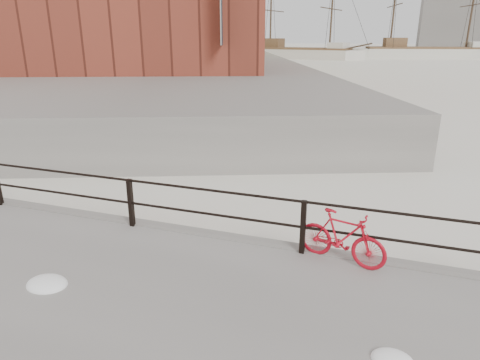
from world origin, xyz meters
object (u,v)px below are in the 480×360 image
Objects in this scene: schooner_left at (298,59)px; workboat_near at (98,80)px; bicycle at (342,237)px; schooner_mid at (426,59)px; workboat_far at (192,67)px.

schooner_left reaches higher than workboat_near.
workboat_near is at bearing -93.48° from schooner_left.
bicycle is at bearing -67.45° from schooner_left.
schooner_mid is at bearing 27.53° from schooner_left.
workboat_far is at bearing -100.29° from schooner_left.
schooner_left is 43.67m from workboat_near.
schooner_left is at bearing 54.94° from workboat_near.
workboat_near is (-31.54, -49.02, 0.00)m from schooner_mid.
workboat_near reaches higher than bicycle.
schooner_left is at bearing -174.63° from schooner_mid.
bicycle is 0.14× the size of workboat_near.
workboat_near is at bearing -134.68° from schooner_mid.
schooner_left is (-15.35, 70.34, -0.81)m from bicycle.
schooner_mid is 2.44× the size of workboat_near.
workboat_far is at bearing -146.30° from schooner_mid.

